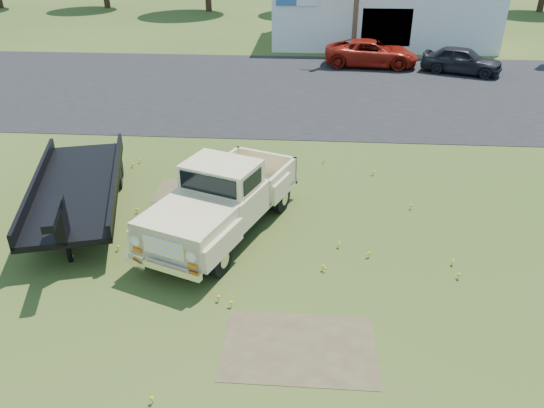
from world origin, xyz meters
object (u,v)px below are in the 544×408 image
at_px(dark_sedan, 462,60).
at_px(flatbed_trailer, 76,183).
at_px(vintage_pickup_truck, 223,198).
at_px(red_pickup, 371,53).

bearing_deg(dark_sedan, flatbed_trailer, 161.14).
relative_size(vintage_pickup_truck, dark_sedan, 1.34).
xyz_separation_m(vintage_pickup_truck, red_pickup, (5.51, 18.64, -0.29)).
xyz_separation_m(flatbed_trailer, red_pickup, (9.76, 17.87, -0.19)).
relative_size(flatbed_trailer, red_pickup, 1.29).
distance_m(flatbed_trailer, red_pickup, 20.36).
distance_m(vintage_pickup_truck, red_pickup, 19.44).
height_order(vintage_pickup_truck, flatbed_trailer, vintage_pickup_truck).
bearing_deg(vintage_pickup_truck, dark_sedan, 80.65).
bearing_deg(vintage_pickup_truck, flatbed_trailer, -169.21).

